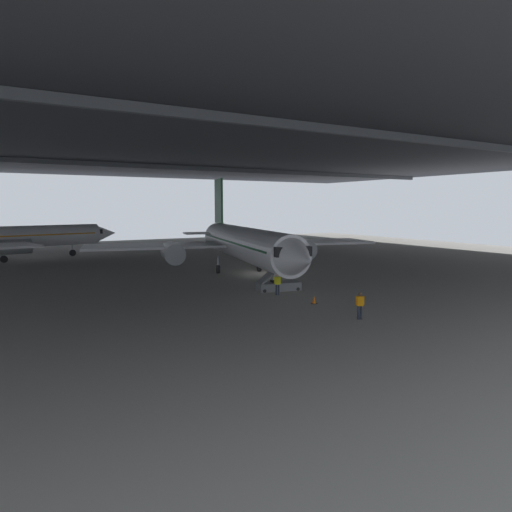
# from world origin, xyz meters

# --- Properties ---
(ground_plane) EXTENTS (110.00, 110.00, 0.00)m
(ground_plane) POSITION_xyz_m (0.00, 0.00, 0.00)
(ground_plane) COLOR gray
(hangar_structure) EXTENTS (121.00, 99.00, 14.95)m
(hangar_structure) POSITION_xyz_m (-0.09, 13.74, 14.32)
(hangar_structure) COLOR #4C4F54
(hangar_structure) RESTS_ON ground_plane
(airplane_main) EXTENTS (32.19, 32.80, 10.50)m
(airplane_main) POSITION_xyz_m (-1.92, 0.03, 3.27)
(airplane_main) COLOR white
(airplane_main) RESTS_ON ground_plane
(boarding_stairs) EXTENTS (4.21, 2.26, 4.46)m
(boarding_stairs) POSITION_xyz_m (-3.46, -9.06, 0.71)
(boarding_stairs) COLOR slate
(boarding_stairs) RESTS_ON ground_plane
(crew_worker_near_nose) EXTENTS (0.48, 0.37, 1.71)m
(crew_worker_near_nose) POSITION_xyz_m (-4.53, -19.92, 0.98)
(crew_worker_near_nose) COLOR #232838
(crew_worker_near_nose) RESTS_ON ground_plane
(crew_worker_by_stairs) EXTENTS (0.45, 0.40, 1.71)m
(crew_worker_by_stairs) POSITION_xyz_m (-4.72, -10.75, 0.98)
(crew_worker_by_stairs) COLOR #232838
(crew_worker_by_stairs) RESTS_ON ground_plane
(airplane_distant) EXTENTS (28.25, 27.72, 9.27)m
(airplane_distant) POSITION_xyz_m (-22.13, 26.53, 3.04)
(airplane_distant) COLOR white
(airplane_distant) RESTS_ON ground_plane
(traffic_cone_orange) EXTENTS (0.36, 0.36, 0.60)m
(traffic_cone_orange) POSITION_xyz_m (-4.18, -14.80, 0.29)
(traffic_cone_orange) COLOR black
(traffic_cone_orange) RESTS_ON ground_plane
(baggage_tug) EXTENTS (1.40, 2.27, 0.90)m
(baggage_tug) POSITION_xyz_m (7.54, 7.08, 0.53)
(baggage_tug) COLOR yellow
(baggage_tug) RESTS_ON ground_plane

